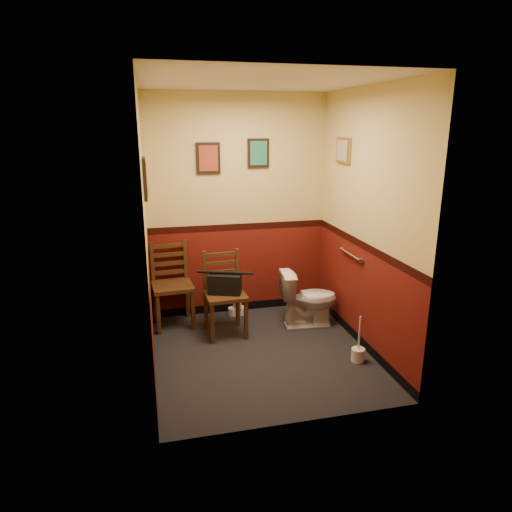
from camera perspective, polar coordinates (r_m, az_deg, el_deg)
The scene contains 17 objects.
floor at distance 4.93m, azimuth 0.69°, elevation -12.04°, with size 2.20×2.40×0.00m, color black.
ceiling at distance 4.37m, azimuth 0.82°, elevation 21.03°, with size 2.20×2.40×0.00m, color silver.
wall_back at distance 5.60m, azimuth -2.27°, elevation 6.06°, with size 2.20×2.70×0.00m, color #59140D.
wall_front at distance 3.34m, azimuth 5.78°, elevation -0.91°, with size 2.20×2.70×0.00m, color #59140D.
wall_left at distance 4.33m, azimuth -13.54°, elevation 2.63°, with size 2.40×2.70×0.00m, color #59140D.
wall_right at distance 4.84m, azimuth 13.52°, elevation 4.03°, with size 2.40×2.70×0.00m, color #59140D.
grab_bar at distance 5.14m, azimuth 11.68°, elevation 0.23°, with size 0.05×0.56×0.06m.
framed_print_back_a at distance 5.46m, azimuth -5.98°, elevation 12.06°, with size 0.28×0.04×0.36m.
framed_print_back_b at distance 5.56m, azimuth 0.29°, elevation 12.74°, with size 0.26×0.04×0.34m.
framed_print_left at distance 4.34m, azimuth -13.71°, elevation 9.38°, with size 0.04×0.30×0.38m.
framed_print_right at distance 5.28m, azimuth 10.85°, elevation 12.83°, with size 0.04×0.34×0.28m.
toilet at distance 5.49m, azimuth 6.57°, elevation -5.32°, with size 0.38×0.68×0.66m, color white.
toilet_brush at distance 4.86m, azimuth 12.63°, elevation -11.85°, with size 0.14×0.14×0.49m.
chair_left at distance 5.51m, azimuth -10.47°, elevation -3.55°, with size 0.50×0.50×0.99m.
chair_right at distance 5.21m, azimuth -3.98°, elevation -4.71°, with size 0.47×0.47×0.95m.
handbag at distance 5.12m, azimuth -3.91°, elevation -3.47°, with size 0.40×0.29×0.26m.
tp_stack at distance 5.79m, azimuth -2.32°, elevation -6.22°, with size 0.24×0.14×0.31m.
Camera 1 is at (-1.07, -4.22, 2.32)m, focal length 32.00 mm.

